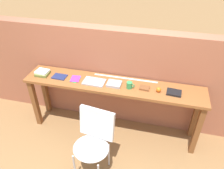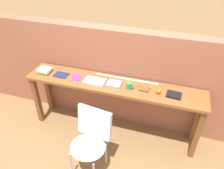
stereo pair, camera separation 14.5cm
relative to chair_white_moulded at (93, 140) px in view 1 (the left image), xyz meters
name	(u,v)px [view 1 (the left image)]	position (x,y,z in m)	size (l,w,h in m)	color
ground_plane	(108,143)	(0.07, 0.41, -0.53)	(40.00, 40.00, 0.00)	olive
brick_wall_back	(118,77)	(0.07, 1.05, 0.24)	(6.00, 0.20, 1.54)	#9E5B42
sideboard	(113,92)	(0.07, 0.71, 0.21)	(2.50, 0.44, 0.88)	brown
chair_white_moulded	(93,140)	(0.00, 0.00, 0.00)	(0.50, 0.51, 0.89)	silver
book_stack_leftmost	(42,73)	(-0.97, 0.70, 0.38)	(0.20, 0.18, 0.06)	olive
magazine_cycling	(60,77)	(-0.71, 0.69, 0.36)	(0.20, 0.14, 0.01)	navy
pamphlet_pile_colourful	(75,79)	(-0.47, 0.69, 0.36)	(0.14, 0.18, 0.01)	green
book_open_centre	(94,82)	(-0.19, 0.68, 0.36)	(0.30, 0.20, 0.02)	#9E9EA3
book_grey_hardcover	(114,84)	(0.09, 0.69, 0.37)	(0.19, 0.16, 0.03)	#9E9EA3
mug	(130,85)	(0.31, 0.67, 0.40)	(0.11, 0.08, 0.09)	#338C4C
leather_journal_brown	(144,88)	(0.50, 0.70, 0.37)	(0.13, 0.10, 0.02)	brown
sports_ball_small	(159,90)	(0.69, 0.68, 0.39)	(0.06, 0.06, 0.06)	orange
book_repair_rightmost	(174,93)	(0.88, 0.69, 0.37)	(0.18, 0.14, 0.03)	black
ruler_metal_back_edge	(125,78)	(0.21, 0.88, 0.35)	(0.91, 0.03, 0.00)	silver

